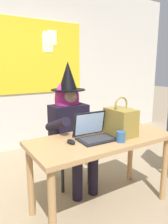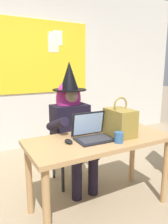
% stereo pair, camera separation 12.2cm
% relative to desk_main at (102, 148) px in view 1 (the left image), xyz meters
% --- Properties ---
extents(ground_plane, '(24.00, 24.00, 0.00)m').
position_rel_desk_main_xyz_m(ground_plane, '(-0.23, 0.01, -0.63)').
color(ground_plane, tan).
extents(wall_back_bulletin, '(6.80, 2.23, 2.83)m').
position_rel_desk_main_xyz_m(wall_back_bulletin, '(-0.23, 2.05, 0.80)').
color(wall_back_bulletin, silver).
rests_on(wall_back_bulletin, ground).
extents(desk_main, '(1.39, 0.64, 0.74)m').
position_rel_desk_main_xyz_m(desk_main, '(0.00, 0.00, 0.00)').
color(desk_main, tan).
rests_on(desk_main, ground).
extents(chair_at_desk, '(0.45, 0.45, 0.89)m').
position_rel_desk_main_xyz_m(chair_at_desk, '(-0.02, 0.67, -0.14)').
color(chair_at_desk, '#4C1E19').
rests_on(chair_at_desk, ground).
extents(person_costumed, '(0.60, 0.66, 1.45)m').
position_rel_desk_main_xyz_m(person_costumed, '(-0.03, 0.55, 0.15)').
color(person_costumed, black).
rests_on(person_costumed, ground).
extents(laptop, '(0.35, 0.29, 0.24)m').
position_rel_desk_main_xyz_m(laptop, '(-0.08, 0.02, 0.16)').
color(laptop, black).
rests_on(laptop, desk_main).
extents(computer_mouse, '(0.06, 0.11, 0.03)m').
position_rel_desk_main_xyz_m(computer_mouse, '(-0.33, 0.01, 0.12)').
color(computer_mouse, black).
rests_on(computer_mouse, desk_main).
extents(handbag, '(0.20, 0.30, 0.38)m').
position_rel_desk_main_xyz_m(handbag, '(0.20, -0.03, 0.24)').
color(handbag, olive).
rests_on(handbag, desk_main).
extents(coffee_mug, '(0.08, 0.08, 0.09)m').
position_rel_desk_main_xyz_m(coffee_mug, '(0.07, -0.19, 0.15)').
color(coffee_mug, '#336099').
rests_on(coffee_mug, desk_main).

